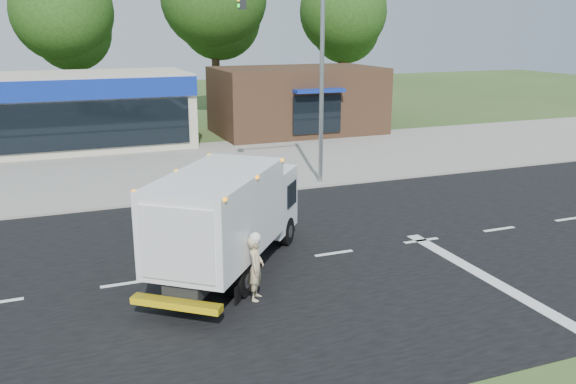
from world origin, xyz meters
The scene contains 11 objects.
ground centered at (0.00, 0.00, 0.00)m, with size 120.00×120.00×0.00m, color #385123.
road_asphalt centered at (0.00, 0.00, 0.00)m, with size 60.00×14.00×0.02m, color black.
sidewalk centered at (0.00, 8.20, 0.06)m, with size 60.00×2.40×0.12m, color gray.
parking_apron centered at (0.00, 14.00, 0.01)m, with size 60.00×9.00×0.02m, color gray.
lane_markings centered at (1.35, -1.35, 0.02)m, with size 55.20×7.00×0.01m.
ems_box_truck centered at (-3.22, -0.19, 1.69)m, with size 5.69×6.47×2.94m.
emergency_worker centered at (-3.10, -2.08, 0.85)m, with size 0.62×0.70×1.72m.
retail_strip_mall centered at (-9.00, 19.93, 2.01)m, with size 18.00×6.20×4.00m.
brown_storefront centered at (7.00, 19.98, 2.00)m, with size 10.00×6.70×4.00m.
traffic_signal_pole centered at (2.35, 7.60, 4.92)m, with size 3.51×0.25×8.00m.
background_trees centered at (-0.85, 28.16, 7.38)m, with size 36.77×7.39×12.10m.
Camera 1 is at (-7.37, -15.10, 6.46)m, focal length 38.00 mm.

